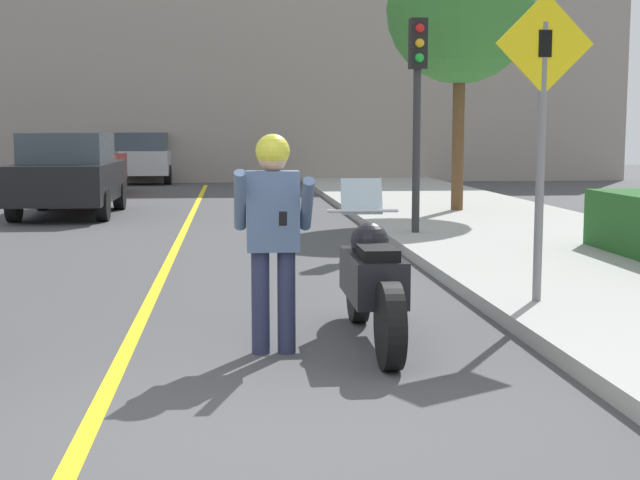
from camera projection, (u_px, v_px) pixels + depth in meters
name	position (u px, v px, depth m)	size (l,w,h in m)	color
ground_plane	(191.00, 442.00, 4.93)	(80.00, 80.00, 0.00)	#424244
road_center_line	(163.00, 273.00, 10.79)	(0.12, 36.00, 0.01)	yellow
building_backdrop	(224.00, 65.00, 30.13)	(28.00, 1.20, 7.91)	gray
motorcycle	(372.00, 281.00, 7.20)	(0.62, 2.28, 1.31)	black
person_biker	(273.00, 221.00, 6.78)	(0.59, 0.47, 1.69)	#282D4C
crossing_sign	(542.00, 118.00, 8.09)	(0.91, 0.08, 2.81)	slate
traffic_light	(418.00, 84.00, 13.66)	(0.26, 0.30, 3.28)	#2D2D30
street_tree	(460.00, 9.00, 17.45)	(2.92, 2.92, 5.43)	brown
parked_car_black	(69.00, 174.00, 18.12)	(1.88, 4.20, 1.68)	black
parked_car_red	(84.00, 164.00, 23.80)	(1.88, 4.20, 1.68)	black
parked_car_silver	(145.00, 157.00, 29.96)	(1.88, 4.20, 1.68)	black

